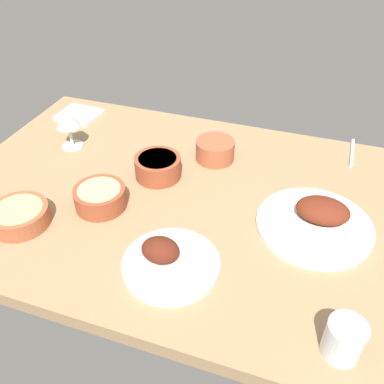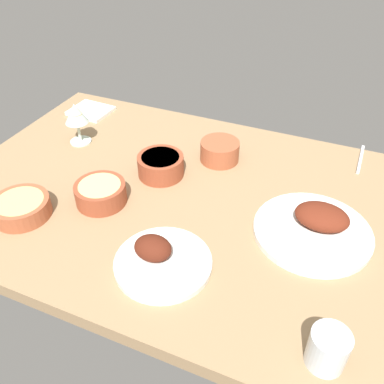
# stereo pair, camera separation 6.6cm
# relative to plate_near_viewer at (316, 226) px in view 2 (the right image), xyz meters

# --- Properties ---
(dining_table) EXTENTS (1.40, 0.90, 0.04)m
(dining_table) POSITION_rel_plate_near_viewer_xyz_m (0.34, -0.01, -0.04)
(dining_table) COLOR #937551
(dining_table) RESTS_ON ground
(plate_near_viewer) EXTENTS (0.30, 0.30, 0.07)m
(plate_near_viewer) POSITION_rel_plate_near_viewer_xyz_m (0.00, 0.00, 0.00)
(plate_near_viewer) COLOR silver
(plate_near_viewer) RESTS_ON dining_table
(plate_far_side) EXTENTS (0.23, 0.23, 0.07)m
(plate_far_side) POSITION_rel_plate_near_viewer_xyz_m (0.31, 0.25, -0.00)
(plate_far_side) COLOR silver
(plate_far_side) RESTS_ON dining_table
(bowl_cream) EXTENTS (0.14, 0.14, 0.06)m
(bowl_cream) POSITION_rel_plate_near_viewer_xyz_m (0.47, -0.07, 0.01)
(bowl_cream) COLOR brown
(bowl_cream) RESTS_ON dining_table
(bowl_pasta) EXTENTS (0.15, 0.15, 0.05)m
(bowl_pasta) POSITION_rel_plate_near_viewer_xyz_m (0.73, 0.24, 0.01)
(bowl_pasta) COLOR #A35133
(bowl_pasta) RESTS_ON dining_table
(bowl_sauce) EXTENTS (0.12, 0.12, 0.06)m
(bowl_sauce) POSITION_rel_plate_near_viewer_xyz_m (0.34, -0.22, 0.01)
(bowl_sauce) COLOR #A35133
(bowl_sauce) RESTS_ON dining_table
(bowl_potatoes) EXTENTS (0.14, 0.14, 0.06)m
(bowl_potatoes) POSITION_rel_plate_near_viewer_xyz_m (0.56, 0.11, 0.01)
(bowl_potatoes) COLOR brown
(bowl_potatoes) RESTS_ON dining_table
(wine_glass) EXTENTS (0.08, 0.08, 0.14)m
(wine_glass) POSITION_rel_plate_near_viewer_xyz_m (0.80, -0.13, 0.08)
(wine_glass) COLOR silver
(wine_glass) RESTS_ON dining_table
(water_tumbler) EXTENTS (0.07, 0.07, 0.08)m
(water_tumbler) POSITION_rel_plate_near_viewer_xyz_m (-0.08, 0.34, 0.02)
(water_tumbler) COLOR silver
(water_tumbler) RESTS_ON dining_table
(folded_napkin) EXTENTS (0.15, 0.13, 0.01)m
(folded_napkin) POSITION_rel_plate_near_viewer_xyz_m (0.89, -0.33, -0.01)
(folded_napkin) COLOR white
(folded_napkin) RESTS_ON dining_table
(fork_loose) EXTENTS (0.01, 0.16, 0.01)m
(fork_loose) POSITION_rel_plate_near_viewer_xyz_m (-0.08, -0.39, -0.02)
(fork_loose) COLOR silver
(fork_loose) RESTS_ON dining_table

